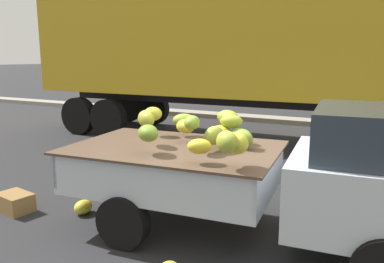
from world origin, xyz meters
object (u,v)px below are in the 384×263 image
Objects in this scene: pickup_truck at (323,177)px; semi_trailer at (244,45)px; fallen_banana_bunch_near_tailgate at (83,207)px; produce_crate at (15,202)px.

semi_trailer is at bearing 113.29° from pickup_truck.
semi_trailer reaches higher than pickup_truck.
pickup_truck is 16.51× the size of fallen_banana_bunch_near_tailgate.
semi_trailer reaches higher than produce_crate.
semi_trailer is (-2.87, 5.29, 1.65)m from pickup_truck.
produce_crate is at bearing -173.67° from pickup_truck.
pickup_truck reaches higher than produce_crate.
pickup_truck is at bearing 8.32° from fallen_banana_bunch_near_tailgate.
pickup_truck is 6.24m from semi_trailer.
fallen_banana_bunch_near_tailgate is at bearing -176.92° from pickup_truck.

